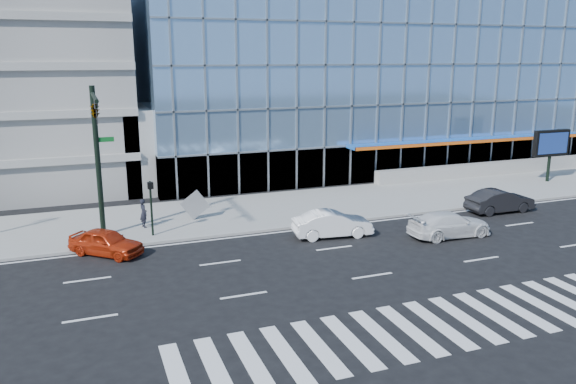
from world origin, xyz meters
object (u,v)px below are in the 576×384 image
Objects in this scene: ped_signal_post at (151,200)px; red_sedan at (106,242)px; pedestrian at (144,213)px; traffic_signal at (96,128)px; dark_sedan at (500,201)px; white_sedan at (332,224)px; marquee_sign at (551,144)px; tilted_panel at (195,205)px; white_suv at (449,224)px.

red_sedan is (-2.50, -1.84, -1.49)m from ped_signal_post.
red_sedan is 4.23m from pedestrian.
traffic_signal reaches higher than ped_signal_post.
red_sedan is at bearing 89.25° from dark_sedan.
white_sedan is 11.79m from red_sedan.
pedestrian is at bearing 70.00° from white_sedan.
dark_sedan is 21.87m from pedestrian.
marquee_sign is 0.92× the size of white_sedan.
red_sedan is (-0.00, -1.47, -5.52)m from traffic_signal.
red_sedan is (-11.72, 1.30, -0.06)m from white_sedan.
pedestrian is at bearing -177.55° from marquee_sign.
tilted_panel is at bearing -96.83° from pedestrian.
traffic_signal is 4.87× the size of pedestrian.
traffic_signal is at bearing -171.48° from ped_signal_post.
red_sedan is 2.93× the size of tilted_panel.
ped_signal_post is 16.20m from white_suv.
white_sedan is (9.22, -3.14, -1.43)m from ped_signal_post.
ped_signal_post reaches higher than white_sedan.
pedestrian reaches higher than red_sedan.
red_sedan is (-17.72, 3.52, -0.03)m from white_suv.
tilted_panel is at bearing 59.62° from white_suv.
dark_sedan is at bearing -14.61° from tilted_panel.
pedestrian is 3.08m from tilted_panel.
white_suv is at bearing -32.01° from tilted_panel.
marquee_sign reaches higher than pedestrian.
traffic_signal is 6.03m from pedestrian.
white_suv is 1.24× the size of red_sedan.
white_suv is at bearing -15.73° from traffic_signal.
pedestrian is (2.24, 3.57, 0.32)m from red_sedan.
pedestrian reaches higher than dark_sedan.
white_suv is at bearing -103.08° from white_sedan.
dark_sedan is (12.00, 0.78, 0.01)m from white_sedan.
traffic_signal is 1.70× the size of white_suv.
ped_signal_post is 0.68× the size of dark_sedan.
ped_signal_post is at bearing 71.53° from white_suv.
white_sedan is 8.38m from tilted_panel.
ped_signal_post is at bearing 172.93° from pedestrian.
pedestrian is at bearing -171.82° from tilted_panel.
red_sedan is (-33.00, -4.89, -2.42)m from marquee_sign.
traffic_signal reaches higher than tilted_panel.
dark_sedan is (-9.28, -5.41, -2.34)m from marquee_sign.
traffic_signal is 4.75m from ped_signal_post.
tilted_panel is (5.28, 4.05, 0.41)m from red_sedan.
traffic_signal is 2.00× the size of marquee_sign.
marquee_sign is at bearing -59.23° from dark_sedan.
tilted_panel reaches higher than white_sedan.
tilted_panel is at bearing 38.46° from ped_signal_post.
white_sedan is at bearing -13.30° from traffic_signal.
tilted_panel is (-18.44, 4.57, 0.33)m from dark_sedan.
white_suv is 18.06m from red_sedan.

